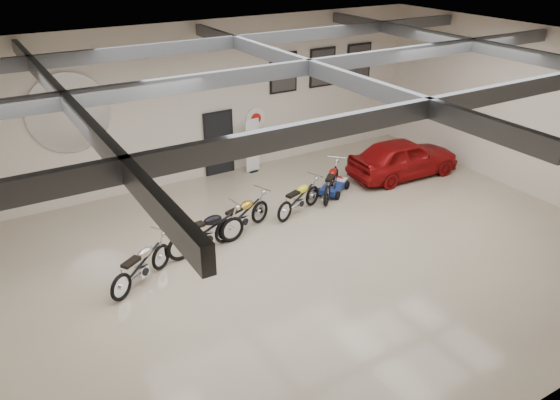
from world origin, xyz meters
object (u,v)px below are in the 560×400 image
banner_stand (252,146)px  motorcycle_gold (242,215)px  vintage_car (403,158)px  motorcycle_silver (141,264)px  motorcycle_yellow (299,198)px  motorcycle_red (331,181)px  motorcycle_black (206,231)px  go_kart (335,183)px

banner_stand → motorcycle_gold: banner_stand is taller
banner_stand → vintage_car: (4.10, -2.89, -0.28)m
banner_stand → motorcycle_silver: size_ratio=0.94×
motorcycle_yellow → vintage_car: bearing=-13.6°
motorcycle_gold → motorcycle_red: size_ratio=1.03×
banner_stand → motorcycle_black: 5.24m
motorcycle_red → go_kart: (0.33, 0.23, -0.23)m
motorcycle_silver → go_kart: size_ratio=1.33×
motorcycle_black → motorcycle_red: (4.60, 0.99, -0.06)m
motorcycle_yellow → vintage_car: vintage_car is taller
motorcycle_gold → motorcycle_black: bearing=177.9°
motorcycle_silver → motorcycle_red: bearing=-18.4°
motorcycle_gold → motorcycle_yellow: size_ratio=1.07×
go_kart → motorcycle_silver: bearing=161.9°
motorcycle_silver → go_kart: motorcycle_silver is taller
motorcycle_red → vintage_car: bearing=-42.2°
go_kart → motorcycle_gold: bearing=159.9°
motorcycle_silver → motorcycle_red: size_ratio=1.02×
banner_stand → motorcycle_gold: (-2.24, -3.54, -0.41)m
motorcycle_yellow → go_kart: bearing=0.7°
vintage_car → motorcycle_yellow: bearing=99.5°
motorcycle_black → go_kart: (4.92, 1.22, -0.29)m
motorcycle_silver → motorcycle_yellow: size_ratio=1.06×
vintage_car → motorcycle_black: bearing=100.9°
go_kart → vintage_car: 2.66m
go_kart → banner_stand: bearing=85.8°
motorcycle_black → motorcycle_yellow: 3.17m
motorcycle_black → motorcycle_red: motorcycle_black is taller
motorcycle_red → vintage_car: vintage_car is taller
banner_stand → motorcycle_yellow: size_ratio=0.99×
motorcycle_black → vintage_car: 7.62m
go_kart → vintage_car: vintage_car is taller
banner_stand → motorcycle_silver: banner_stand is taller
motorcycle_black → motorcycle_yellow: (3.12, 0.54, -0.08)m
motorcycle_gold → go_kart: bearing=-6.9°
motorcycle_silver → vintage_car: (9.43, 1.60, 0.14)m
motorcycle_red → motorcycle_yellow: bearing=154.1°
motorcycle_yellow → go_kart: size_ratio=1.26×
motorcycle_yellow → vintage_car: (4.42, 0.49, 0.16)m
motorcycle_yellow → motorcycle_red: (1.47, 0.45, 0.02)m
motorcycle_silver → motorcycle_black: motorcycle_black is taller
motorcycle_yellow → go_kart: motorcycle_yellow is taller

